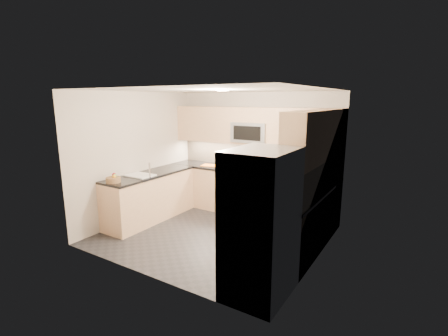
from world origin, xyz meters
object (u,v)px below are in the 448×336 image
Objects in this scene: microwave at (251,132)px; cutting_board at (211,165)px; utensil_bowl at (317,176)px; refrigerator at (261,224)px; fruit_basket at (113,180)px; gas_range at (248,193)px.

microwave reaches higher than cutting_board.
microwave is 2.45× the size of utensil_bowl.
utensil_bowl is at bearing 90.40° from refrigerator.
fruit_basket is (-2.95, -2.00, -0.04)m from utensil_bowl.
fruit_basket reaches higher than gas_range.
gas_range is at bearing 120.88° from refrigerator.
microwave reaches higher than fruit_basket.
refrigerator is 2.98m from fruit_basket.
refrigerator is 3.35m from cutting_board.
cutting_board is at bearing -177.92° from gas_range.
fruit_basket reaches higher than cutting_board.
fruit_basket is at bearing -145.90° from utensil_bowl.
refrigerator reaches higher than gas_range.
refrigerator is (1.45, -2.55, -0.80)m from microwave.
cutting_board is at bearing 177.73° from utensil_bowl.
microwave is 3.04m from refrigerator.
microwave is at bearing 170.11° from utensil_bowl.
cutting_board is (-2.35, 2.39, 0.05)m from refrigerator.
gas_range is 2.93× the size of utensil_bowl.
refrigerator reaches higher than cutting_board.
gas_range is 3.63× the size of fruit_basket.
gas_range is at bearing 54.46° from fruit_basket.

